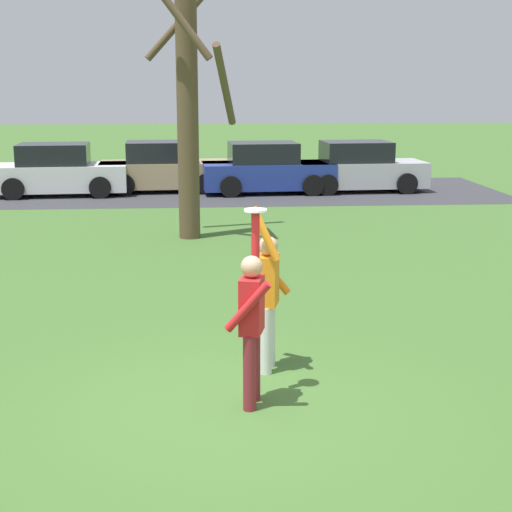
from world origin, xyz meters
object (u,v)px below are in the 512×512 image
(person_catcher, at_px, (252,318))
(person_defender, at_px, (268,292))
(parked_car_white, at_px, (58,172))
(parked_car_tan, at_px, (164,169))
(parked_car_blue, at_px, (267,170))
(frisbee_disc, at_px, (255,210))
(bare_tree_tall, at_px, (189,108))
(parked_car_silver, at_px, (359,168))

(person_catcher, distance_m, person_defender, 1.08)
(parked_car_white, distance_m, parked_car_tan, 3.28)
(parked_car_blue, bearing_deg, parked_car_white, 177.21)
(parked_car_blue, bearing_deg, person_catcher, -98.81)
(person_catcher, relative_size, frisbee_disc, 8.56)
(parked_car_blue, xyz_separation_m, bare_tree_tall, (-2.33, -7.21, 2.14))
(person_defender, height_order, frisbee_disc, frisbee_disc)
(person_catcher, relative_size, bare_tree_tall, 0.37)
(person_defender, height_order, bare_tree_tall, bare_tree_tall)
(frisbee_disc, relative_size, bare_tree_tall, 0.04)
(frisbee_disc, distance_m, parked_car_silver, 17.26)
(person_catcher, xyz_separation_m, parked_car_white, (-4.87, 16.56, -0.25))
(parked_car_blue, bearing_deg, person_defender, -98.21)
(frisbee_disc, xyz_separation_m, parked_car_white, (-4.93, 16.34, -1.37))
(person_defender, relative_size, parked_car_silver, 0.49)
(parked_car_white, xyz_separation_m, parked_car_tan, (3.21, 0.68, 0.00))
(person_catcher, bearing_deg, bare_tree_tall, 18.62)
(person_defender, xyz_separation_m, bare_tree_tall, (-1.00, 8.36, 1.88))
(frisbee_disc, relative_size, parked_car_silver, 0.06)
(frisbee_disc, height_order, parked_car_blue, frisbee_disc)
(parked_car_tan, height_order, bare_tree_tall, bare_tree_tall)
(parked_car_blue, relative_size, parked_car_silver, 1.00)
(parked_car_white, height_order, bare_tree_tall, bare_tree_tall)
(parked_car_tan, bearing_deg, frisbee_disc, -87.55)
(person_defender, relative_size, parked_car_tan, 0.49)
(parked_car_silver, bearing_deg, frisbee_disc, -108.61)
(person_defender, bearing_deg, parked_car_blue, -170.74)
(person_catcher, xyz_separation_m, parked_car_tan, (-1.66, 17.24, -0.25))
(person_catcher, relative_size, person_defender, 1.02)
(frisbee_disc, xyz_separation_m, parked_car_silver, (4.54, 16.60, -1.37))
(person_catcher, distance_m, bare_tree_tall, 9.62)
(parked_car_tan, xyz_separation_m, parked_car_blue, (3.26, -0.62, 0.00))
(person_defender, relative_size, parked_car_white, 0.49)
(person_catcher, distance_m, parked_car_silver, 17.43)
(person_catcher, relative_size, parked_car_white, 0.50)
(parked_car_blue, relative_size, bare_tree_tall, 0.75)
(parked_car_white, xyz_separation_m, bare_tree_tall, (4.14, -7.15, 2.14))
(frisbee_disc, bearing_deg, parked_car_white, 106.78)
(person_catcher, height_order, frisbee_disc, frisbee_disc)
(parked_car_white, distance_m, parked_car_silver, 9.47)
(person_catcher, relative_size, parked_car_silver, 0.50)
(person_defender, bearing_deg, person_catcher, -0.00)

